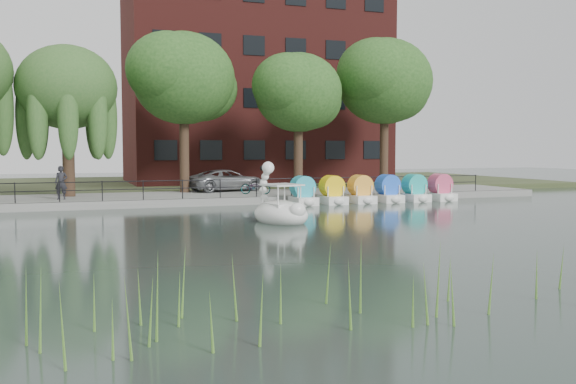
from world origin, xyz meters
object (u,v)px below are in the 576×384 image
minivan (227,179)px  bicycle (255,185)px  pedestrian (61,180)px  swan_boat (280,209)px

minivan → bicycle: 3.25m
bicycle → pedestrian: pedestrian is taller
pedestrian → bicycle: bearing=12.2°
pedestrian → swan_boat: size_ratio=0.61×
swan_boat → pedestrian: bearing=116.4°
bicycle → swan_boat: bearing=-164.2°
pedestrian → swan_boat: 13.00m
bicycle → swan_boat: swan_boat is taller
swan_boat → minivan: bearing=71.2°
minivan → bicycle: size_ratio=3.14×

